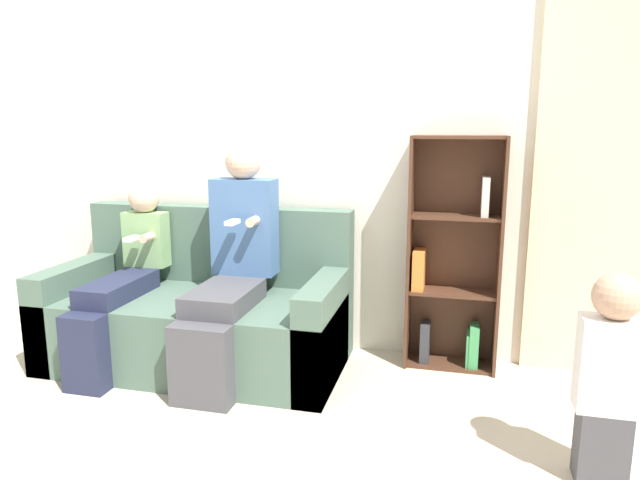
{
  "coord_description": "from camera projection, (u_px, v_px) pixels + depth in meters",
  "views": [
    {
      "loc": [
        1.16,
        -2.46,
        1.4
      ],
      "look_at": [
        0.41,
        0.57,
        0.77
      ],
      "focal_mm": 32.0,
      "sensor_mm": 36.0,
      "label": 1
    }
  ],
  "objects": [
    {
      "name": "ground_plane",
      "position": [
        216.0,
        407.0,
        2.89
      ],
      "size": [
        14.0,
        14.0,
        0.0
      ],
      "primitive_type": "plane",
      "color": "beige"
    },
    {
      "name": "back_wall",
      "position": [
        273.0,
        146.0,
        3.57
      ],
      "size": [
        10.0,
        0.06,
        2.55
      ],
      "color": "silver",
      "rests_on": "ground_plane"
    },
    {
      "name": "curtain_panel",
      "position": [
        602.0,
        170.0,
        3.09
      ],
      "size": [
        0.71,
        0.04,
        2.32
      ],
      "color": "beige",
      "rests_on": "ground_plane"
    },
    {
      "name": "couch",
      "position": [
        200.0,
        315.0,
        3.41
      ],
      "size": [
        1.72,
        0.84,
        0.9
      ],
      "color": "#4C6656",
      "rests_on": "ground_plane"
    },
    {
      "name": "adult_seated",
      "position": [
        232.0,
        260.0,
        3.19
      ],
      "size": [
        0.37,
        0.81,
        1.3
      ],
      "color": "#47474C",
      "rests_on": "ground_plane"
    },
    {
      "name": "child_seated",
      "position": [
        122.0,
        276.0,
        3.32
      ],
      "size": [
        0.27,
        0.82,
        1.05
      ],
      "color": "#232842",
      "rests_on": "ground_plane"
    },
    {
      "name": "toddler_standing",
      "position": [
        609.0,
        375.0,
        2.2
      ],
      "size": [
        0.24,
        0.18,
        0.86
      ],
      "color": "#47474C",
      "rests_on": "ground_plane"
    },
    {
      "name": "bookshelf",
      "position": [
        453.0,
        266.0,
        3.31
      ],
      "size": [
        0.52,
        0.24,
        1.35
      ],
      "color": "#4C2D1E",
      "rests_on": "ground_plane"
    }
  ]
}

